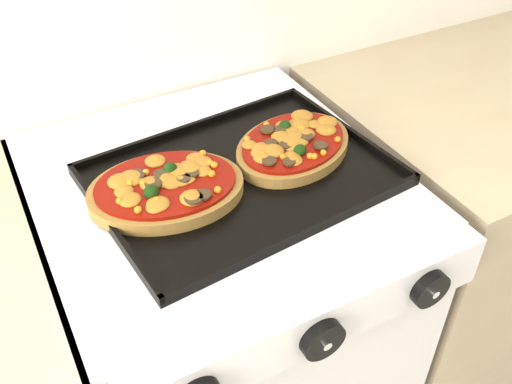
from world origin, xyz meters
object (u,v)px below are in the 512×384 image
stove (224,341)px  pizza_left (166,187)px  baking_tray (242,174)px  pizza_right (293,145)px

stove → pizza_left: (-0.09, -0.02, 0.48)m
baking_tray → stove: bearing=133.6°
baking_tray → pizza_left: pizza_left is taller
stove → baking_tray: baking_tray is taller
baking_tray → pizza_right: size_ratio=2.06×
stove → pizza_right: size_ratio=3.99×
stove → baking_tray: (0.04, -0.03, 0.47)m
pizza_left → pizza_right: bearing=1.9°
stove → pizza_left: bearing=-165.9°
stove → pizza_right: pizza_right is taller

